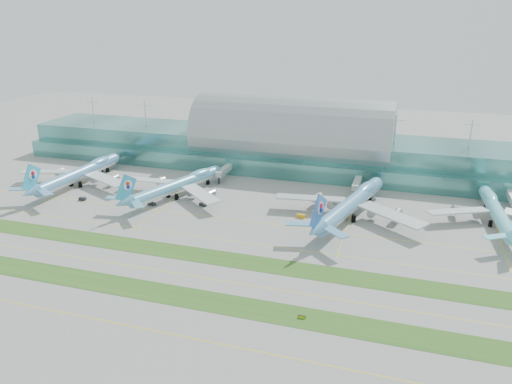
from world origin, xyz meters
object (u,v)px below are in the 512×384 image
(airliner_c, at_px, (352,203))
(airliner_a, at_px, (80,173))
(terminal, at_px, (292,145))
(airliner_d, at_px, (497,211))
(taxiway_sign_east, at_px, (302,317))
(airliner_b, at_px, (178,184))

(airliner_c, bearing_deg, airliner_a, -166.44)
(terminal, bearing_deg, airliner_d, -28.04)
(terminal, distance_m, airliner_c, 83.31)
(terminal, xyz_separation_m, taxiway_sign_east, (41.00, -157.26, -13.72))
(airliner_a, relative_size, airliner_c, 0.95)
(airliner_a, distance_m, taxiway_sign_east, 171.60)
(terminal, distance_m, airliner_b, 81.45)
(airliner_c, height_order, taxiway_sign_east, airliner_c)
(terminal, height_order, taxiway_sign_east, terminal)
(airliner_b, relative_size, airliner_c, 0.89)
(terminal, height_order, airliner_b, terminal)
(airliner_a, bearing_deg, airliner_b, 1.93)
(airliner_a, bearing_deg, taxiway_sign_east, -28.83)
(terminal, relative_size, airliner_a, 4.33)
(airliner_a, xyz_separation_m, taxiway_sign_east, (145.60, -90.60, -6.16))
(terminal, relative_size, airliner_d, 4.78)
(airliner_a, relative_size, airliner_b, 1.07)
(terminal, relative_size, airliner_c, 4.12)
(terminal, bearing_deg, taxiway_sign_east, -75.39)
(terminal, distance_m, airliner_a, 124.27)
(airliner_c, xyz_separation_m, airliner_d, (63.71, 11.53, -1.06))
(airliner_c, height_order, airliner_d, airliner_c)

